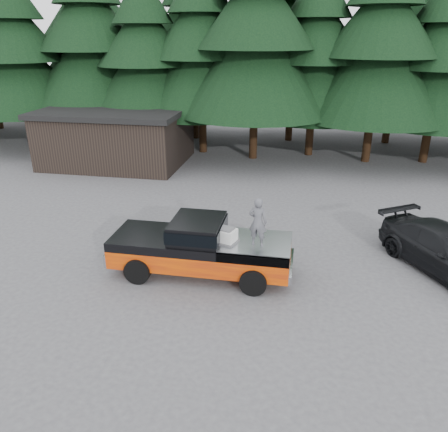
% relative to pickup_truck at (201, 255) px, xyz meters
% --- Properties ---
extents(ground, '(120.00, 120.00, 0.00)m').
position_rel_pickup_truck_xyz_m(ground, '(0.91, 0.27, -0.67)').
color(ground, '#454548').
rests_on(ground, ground).
extents(pickup_truck, '(6.00, 2.04, 1.33)m').
position_rel_pickup_truck_xyz_m(pickup_truck, '(0.00, 0.00, 0.00)').
color(pickup_truck, '#E35000').
rests_on(pickup_truck, ground).
extents(truck_cab, '(1.66, 1.90, 0.59)m').
position_rel_pickup_truck_xyz_m(truck_cab, '(-0.10, 0.00, 0.96)').
color(truck_cab, black).
rests_on(truck_cab, pickup_truck).
extents(air_compressor, '(0.74, 0.67, 0.42)m').
position_rel_pickup_truck_xyz_m(air_compressor, '(0.87, -0.24, 0.87)').
color(air_compressor, silver).
rests_on(air_compressor, pickup_truck).
extents(man_on_bed, '(0.63, 0.47, 1.55)m').
position_rel_pickup_truck_xyz_m(man_on_bed, '(1.86, -0.26, 1.44)').
color(man_on_bed, '#505157').
rests_on(man_on_bed, pickup_truck).
extents(parked_car, '(4.41, 5.38, 1.47)m').
position_rel_pickup_truck_xyz_m(parked_car, '(7.99, 1.62, 0.07)').
color(parked_car, black).
rests_on(parked_car, ground).
extents(utility_building, '(8.40, 6.40, 3.30)m').
position_rel_pickup_truck_xyz_m(utility_building, '(-8.09, 12.27, 1.00)').
color(utility_building, black).
rests_on(utility_building, ground).
extents(treeline, '(60.15, 16.05, 17.50)m').
position_rel_pickup_truck_xyz_m(treeline, '(1.34, 17.46, 7.06)').
color(treeline, black).
rests_on(treeline, ground).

